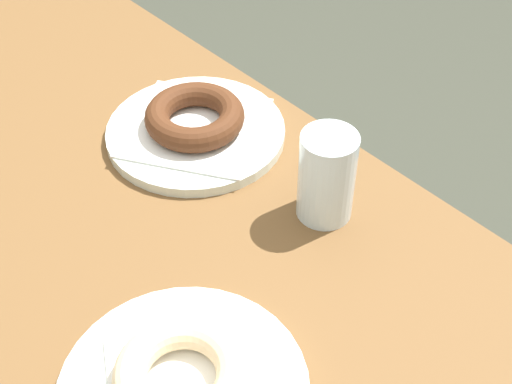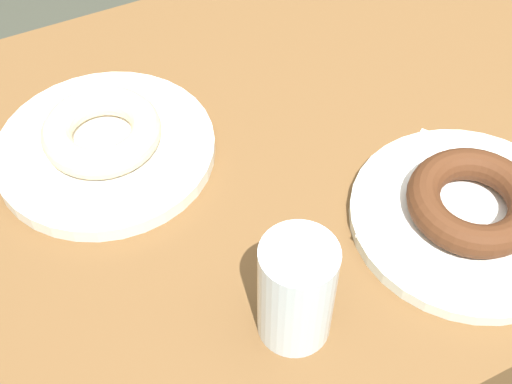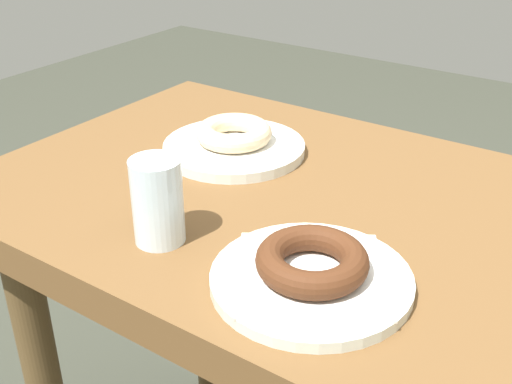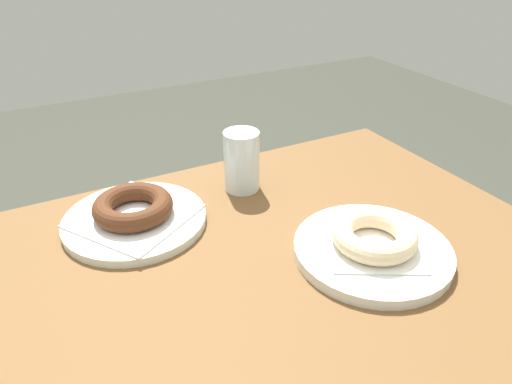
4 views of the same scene
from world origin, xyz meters
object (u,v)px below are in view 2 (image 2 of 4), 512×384
object	(u,v)px
donut_sugar_ring	(102,131)
donut_chocolate_ring	(474,201)
plate_sugar_ring	(106,149)
water_glass	(296,291)
plate_chocolate_ring	(467,218)

from	to	relation	value
donut_sugar_ring	donut_chocolate_ring	xyz separation A→B (m)	(0.27, -0.23, -0.00)
plate_sugar_ring	water_glass	size ratio (longest dim) A/B	2.09
plate_sugar_ring	plate_chocolate_ring	size ratio (longest dim) A/B	1.00
plate_sugar_ring	donut_chocolate_ring	distance (m)	0.36
plate_sugar_ring	water_glass	world-z (taller)	water_glass
donut_sugar_ring	plate_chocolate_ring	distance (m)	0.36
plate_sugar_ring	donut_chocolate_ring	xyz separation A→B (m)	(0.27, -0.23, 0.02)
donut_chocolate_ring	donut_sugar_ring	bearing A→B (deg)	139.57
donut_chocolate_ring	water_glass	size ratio (longest dim) A/B	1.15
plate_chocolate_ring	donut_chocolate_ring	bearing A→B (deg)	0.00
plate_chocolate_ring	water_glass	bearing A→B (deg)	-173.34
donut_chocolate_ring	plate_chocolate_ring	bearing A→B (deg)	0.00
plate_sugar_ring	donut_sugar_ring	bearing A→B (deg)	0.00
plate_chocolate_ring	water_glass	world-z (taller)	water_glass
donut_sugar_ring	donut_chocolate_ring	bearing A→B (deg)	-40.43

